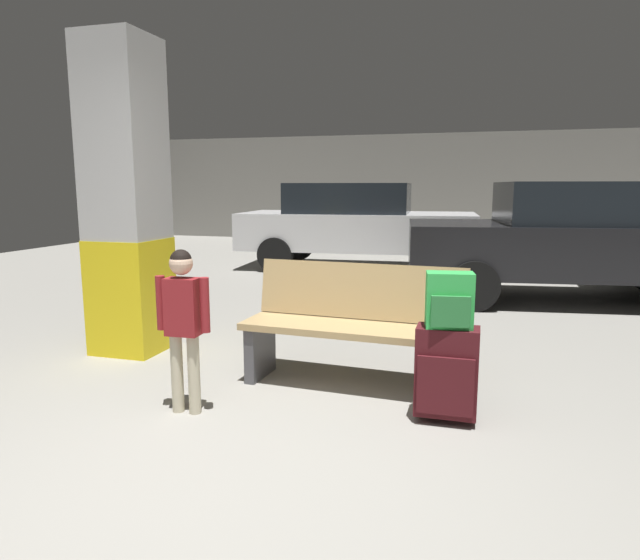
# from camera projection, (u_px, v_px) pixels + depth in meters

# --- Properties ---
(ground_plane) EXTENTS (18.00, 18.00, 0.10)m
(ground_plane) POSITION_uv_depth(u_px,v_px,m) (369.00, 319.00, 6.43)
(ground_plane) COLOR gray
(garage_back_wall) EXTENTS (18.00, 0.12, 2.80)m
(garage_back_wall) POSITION_uv_depth(u_px,v_px,m) (437.00, 188.00, 14.59)
(garage_back_wall) COLOR slate
(garage_back_wall) RESTS_ON ground_plane
(structural_pillar) EXTENTS (0.57, 0.57, 2.69)m
(structural_pillar) POSITION_uv_depth(u_px,v_px,m) (126.00, 200.00, 4.85)
(structural_pillar) COLOR yellow
(structural_pillar) RESTS_ON ground_plane
(bench) EXTENTS (1.63, 0.62, 0.89)m
(bench) POSITION_uv_depth(u_px,v_px,m) (353.00, 326.00, 4.12)
(bench) COLOR tan
(bench) RESTS_ON ground_plane
(suitcase) EXTENTS (0.38, 0.23, 0.60)m
(suitcase) POSITION_uv_depth(u_px,v_px,m) (446.00, 372.00, 3.48)
(suitcase) COLOR #471419
(suitcase) RESTS_ON ground_plane
(backpack_bright) EXTENTS (0.30, 0.23, 0.34)m
(backpack_bright) POSITION_uv_depth(u_px,v_px,m) (449.00, 301.00, 3.40)
(backpack_bright) COLOR green
(backpack_bright) RESTS_ON suitcase
(child) EXTENTS (0.36, 0.21, 1.07)m
(child) POSITION_uv_depth(u_px,v_px,m) (183.00, 314.00, 3.56)
(child) COLOR beige
(child) RESTS_ON ground_plane
(parked_car_near) EXTENTS (4.29, 2.23, 1.51)m
(parked_car_near) POSITION_uv_depth(u_px,v_px,m) (576.00, 238.00, 7.11)
(parked_car_near) COLOR black
(parked_car_near) RESTS_ON ground_plane
(parked_car_far) EXTENTS (4.22, 2.04, 1.51)m
(parked_car_far) POSITION_uv_depth(u_px,v_px,m) (355.00, 223.00, 10.03)
(parked_car_far) COLOR silver
(parked_car_far) RESTS_ON ground_plane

